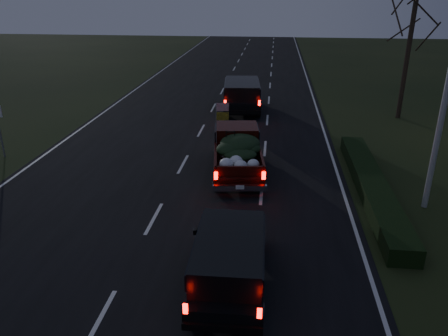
# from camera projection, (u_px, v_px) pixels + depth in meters

# --- Properties ---
(ground) EXTENTS (120.00, 120.00, 0.00)m
(ground) POSITION_uv_depth(u_px,v_px,m) (154.00, 219.00, 14.97)
(ground) COLOR black
(ground) RESTS_ON ground
(road_asphalt) EXTENTS (14.00, 120.00, 0.02)m
(road_asphalt) POSITION_uv_depth(u_px,v_px,m) (154.00, 219.00, 14.97)
(road_asphalt) COLOR black
(road_asphalt) RESTS_ON ground
(hedge_row) EXTENTS (1.00, 10.00, 0.60)m
(hedge_row) POSITION_uv_depth(u_px,v_px,m) (371.00, 185.00, 16.79)
(hedge_row) COLOR black
(hedge_row) RESTS_ON ground
(bare_tree_far) EXTENTS (3.60, 3.60, 7.00)m
(bare_tree_far) POSITION_uv_depth(u_px,v_px,m) (412.00, 28.00, 24.61)
(bare_tree_far) COLOR black
(bare_tree_far) RESTS_ON ground
(pickup_truck) EXTENTS (2.55, 5.29, 2.67)m
(pickup_truck) POSITION_uv_depth(u_px,v_px,m) (237.00, 149.00, 18.51)
(pickup_truck) COLOR #350B07
(pickup_truck) RESTS_ON ground
(lead_suv) EXTENTS (2.66, 5.49, 1.53)m
(lead_suv) POSITION_uv_depth(u_px,v_px,m) (242.00, 93.00, 27.75)
(lead_suv) COLOR black
(lead_suv) RESTS_ON ground
(rear_suv) EXTENTS (2.05, 4.33, 1.23)m
(rear_suv) POSITION_uv_depth(u_px,v_px,m) (230.00, 257.00, 11.24)
(rear_suv) COLOR black
(rear_suv) RESTS_ON ground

